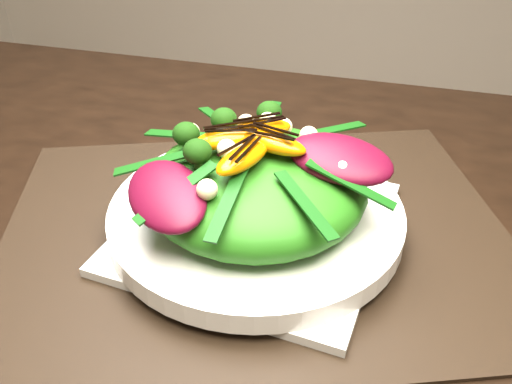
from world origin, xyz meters
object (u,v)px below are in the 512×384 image
(salad_bowl, at_px, (256,214))
(lettuce_mound, at_px, (256,185))
(plate_base, at_px, (256,226))
(orange_segment, at_px, (252,131))
(dining_table, at_px, (383,308))
(placemat, at_px, (256,231))

(salad_bowl, height_order, lettuce_mound, lettuce_mound)
(plate_base, xyz_separation_m, orange_segment, (-0.01, 0.03, 0.09))
(salad_bowl, distance_m, orange_segment, 0.08)
(orange_segment, bearing_deg, dining_table, -27.40)
(placemat, relative_size, salad_bowl, 1.75)
(lettuce_mound, relative_size, orange_segment, 3.24)
(salad_bowl, xyz_separation_m, lettuce_mound, (0.00, 0.00, 0.03))
(placemat, bearing_deg, dining_table, -19.80)
(dining_table, bearing_deg, salad_bowl, 160.20)
(salad_bowl, relative_size, lettuce_mound, 1.36)
(salad_bowl, height_order, orange_segment, orange_segment)
(orange_segment, bearing_deg, plate_base, -66.43)
(placemat, bearing_deg, lettuce_mound, 143.13)
(dining_table, distance_m, orange_segment, 0.19)
(placemat, bearing_deg, orange_segment, 113.57)
(plate_base, bearing_deg, salad_bowl, 0.00)
(dining_table, distance_m, salad_bowl, 0.14)
(lettuce_mound, bearing_deg, plate_base, -165.96)
(plate_base, height_order, orange_segment, orange_segment)
(dining_table, height_order, plate_base, dining_table)
(dining_table, bearing_deg, placemat, 160.20)
(placemat, distance_m, salad_bowl, 0.02)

